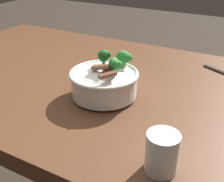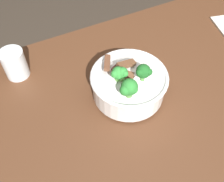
# 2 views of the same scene
# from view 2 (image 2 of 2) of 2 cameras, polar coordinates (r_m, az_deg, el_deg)

# --- Properties ---
(dining_table) EXTENTS (1.52, 0.94, 0.82)m
(dining_table) POSITION_cam_2_polar(r_m,az_deg,el_deg) (0.91, 15.88, -5.05)
(dining_table) COLOR #56331E
(dining_table) RESTS_ON ground
(rice_bowl) EXTENTS (0.23, 0.23, 0.15)m
(rice_bowl) POSITION_cam_2_polar(r_m,az_deg,el_deg) (0.77, 3.68, 1.91)
(rice_bowl) COLOR white
(rice_bowl) RESTS_ON dining_table
(drinking_glass) EXTENTS (0.07, 0.07, 0.10)m
(drinking_glass) POSITION_cam_2_polar(r_m,az_deg,el_deg) (0.89, -20.36, 5.35)
(drinking_glass) COLOR white
(drinking_glass) RESTS_ON dining_table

